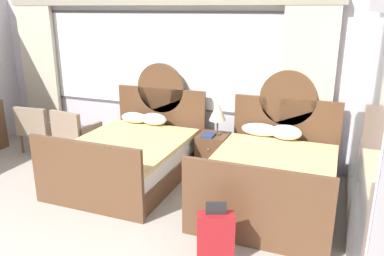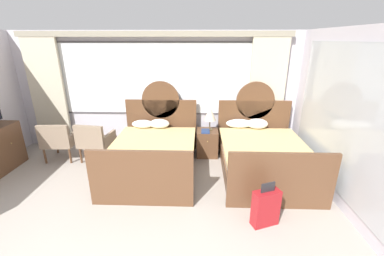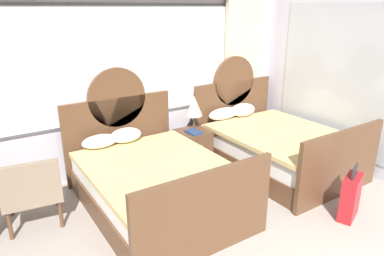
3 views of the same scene
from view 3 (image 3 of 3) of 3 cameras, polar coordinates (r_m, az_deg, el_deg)
wall_back_window at (r=5.15m, az=-14.32°, el=7.48°), size 6.48×0.22×2.70m
bed_near_window at (r=4.47m, az=-6.34°, el=-8.57°), size 1.63×2.27×1.63m
bed_near_mirror at (r=5.66m, az=13.32°, el=-2.80°), size 1.63×2.27×1.63m
nightstand_between_beds at (r=5.55m, az=0.14°, el=-3.34°), size 0.47×0.49×0.60m
table_lamp_on_nightstand at (r=5.39m, az=0.33°, el=3.59°), size 0.27×0.27×0.55m
book_on_nightstand at (r=5.34m, az=0.27°, el=-0.66°), size 0.18×0.26×0.03m
armchair_by_window_left at (r=4.42m, az=-24.75°, el=-8.88°), size 0.70×0.70×0.86m
suitcase_on_floor at (r=4.65m, az=24.42°, el=-10.19°), size 0.41×0.29×0.68m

